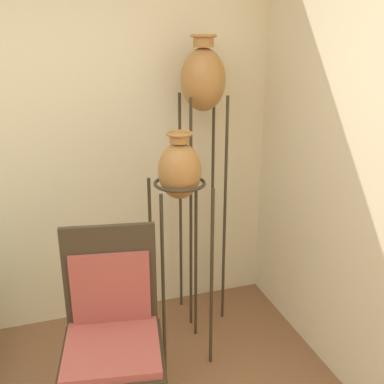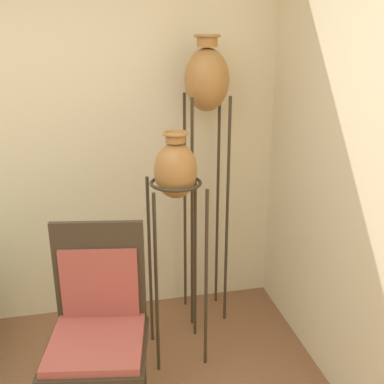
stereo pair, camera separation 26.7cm
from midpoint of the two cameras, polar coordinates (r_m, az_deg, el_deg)
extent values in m
cube|color=beige|center=(3.12, -20.38, 6.80)|extent=(7.66, 0.06, 2.70)
cylinder|color=#382D1E|center=(2.98, 2.58, -3.60)|extent=(0.02, 0.02, 1.61)
cylinder|color=#382D1E|center=(3.04, 6.99, -3.20)|extent=(0.02, 0.02, 1.61)
cylinder|color=#382D1E|center=(3.19, 1.48, -1.96)|extent=(0.02, 0.02, 1.61)
cylinder|color=#382D1E|center=(3.26, 5.62, -1.62)|extent=(0.02, 0.02, 1.61)
torus|color=#382D1E|center=(2.92, 4.55, 12.25)|extent=(0.25, 0.25, 0.02)
ellipsoid|color=#A87038|center=(2.91, 4.60, 13.97)|extent=(0.28, 0.28, 0.39)
cylinder|color=#A87038|center=(2.89, 4.73, 18.50)|extent=(0.13, 0.13, 0.07)
torus|color=#A87038|center=(2.89, 4.75, 19.17)|extent=(0.17, 0.17, 0.02)
cylinder|color=#382D1E|center=(2.65, -1.62, -12.10)|extent=(0.02, 0.02, 1.16)
cylinder|color=#382D1E|center=(2.71, 4.68, -11.37)|extent=(0.02, 0.02, 1.16)
cylinder|color=#382D1E|center=(2.90, -2.72, -9.11)|extent=(0.02, 0.02, 1.16)
cylinder|color=#382D1E|center=(2.96, 3.01, -8.53)|extent=(0.02, 0.02, 1.16)
torus|color=#382D1E|center=(2.56, 0.90, 1.13)|extent=(0.30, 0.30, 0.02)
ellipsoid|color=#A87038|center=(2.54, 0.91, 2.70)|extent=(0.25, 0.25, 0.33)
cylinder|color=#A87038|center=(2.50, 0.93, 6.86)|extent=(0.11, 0.11, 0.05)
torus|color=#A87038|center=(2.49, 0.93, 7.43)|extent=(0.15, 0.15, 0.02)
cylinder|color=#382D1E|center=(2.71, -12.63, -20.62)|extent=(0.02, 0.02, 0.48)
cylinder|color=#382D1E|center=(2.67, -3.13, -20.80)|extent=(0.02, 0.02, 0.48)
cube|color=#382D1E|center=(2.36, -8.67, -19.17)|extent=(0.57, 0.55, 0.03)
cube|color=#A84C42|center=(2.34, -8.72, -18.49)|extent=(0.52, 0.51, 0.04)
cube|color=#382D1E|center=(2.38, -8.49, -10.14)|extent=(0.47, 0.11, 0.57)
cube|color=#A84C42|center=(2.39, -8.49, -11.65)|extent=(0.40, 0.09, 0.40)
camera|label=1|loc=(0.13, -87.29, 0.94)|focal=42.00mm
camera|label=2|loc=(0.13, 92.71, -0.94)|focal=42.00mm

